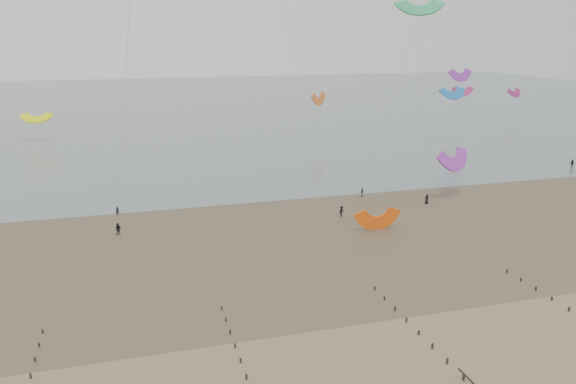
% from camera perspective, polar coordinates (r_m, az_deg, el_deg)
% --- Properties ---
extents(ground, '(500.00, 500.00, 0.00)m').
position_cam_1_polar(ground, '(56.16, 10.16, -15.37)').
color(ground, brown).
rests_on(ground, ground).
extents(sea_and_shore, '(500.00, 665.00, 0.03)m').
position_cam_1_polar(sea_and_shore, '(84.38, -2.56, -4.19)').
color(sea_and_shore, '#475654').
rests_on(sea_and_shore, ground).
extents(kitesurfer_lead, '(0.60, 0.42, 1.55)m').
position_cam_1_polar(kitesurfer_lead, '(96.17, -16.95, -1.87)').
color(kitesurfer_lead, black).
rests_on(kitesurfer_lead, ground).
extents(kitesurfers, '(139.08, 19.55, 1.82)m').
position_cam_1_polar(kitesurfers, '(101.62, 7.87, -0.32)').
color(kitesurfers, black).
rests_on(kitesurfers, ground).
extents(grounded_kite, '(6.49, 5.09, 3.54)m').
position_cam_1_polar(grounded_kite, '(87.09, 9.03, -3.74)').
color(grounded_kite, '#FE5B10').
rests_on(grounded_kite, ground).
extents(kites_airborne, '(241.79, 118.26, 44.46)m').
position_cam_1_polar(kites_airborne, '(128.87, -8.96, 12.20)').
color(kites_airborne, purple).
rests_on(kites_airborne, ground).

